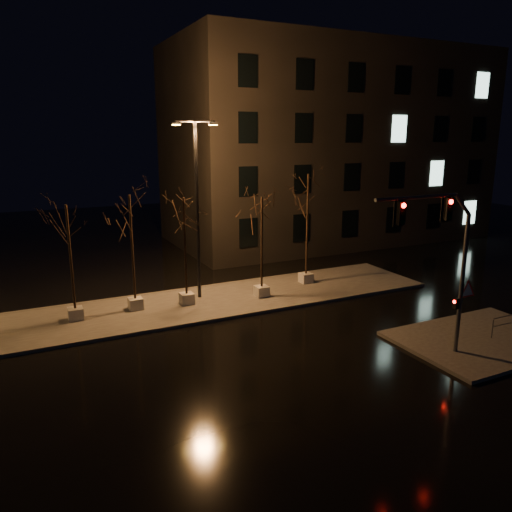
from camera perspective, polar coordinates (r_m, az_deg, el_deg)
ground at (r=20.95m, az=3.23°, el=-9.85°), size 90.00×90.00×0.00m
median at (r=25.98m, az=-3.24°, el=-4.95°), size 22.00×5.00×0.15m
sidewalk_corner at (r=23.04m, az=24.48°, el=-8.68°), size 7.00×5.00×0.15m
building at (r=41.92m, az=8.23°, el=12.34°), size 25.00×12.00×15.00m
tree_0 at (r=23.35m, az=-20.67°, el=2.68°), size 1.80×1.80×5.42m
tree_1 at (r=23.92m, az=-14.14°, el=3.89°), size 1.80×1.80×5.69m
tree_2 at (r=24.24m, az=-8.21°, el=3.87°), size 1.80×1.80×5.46m
tree_3 at (r=25.21m, az=0.67°, el=4.16°), size 1.80×1.80×5.33m
tree_4 at (r=27.70m, az=5.93°, el=6.52°), size 1.80×1.80×6.33m
traffic_signal_mast at (r=19.34m, az=20.84°, el=0.43°), size 5.08×0.20×6.20m
streetlight_main at (r=25.08m, az=-6.77°, el=6.52°), size 2.22×0.65×8.89m
guard_rail_a at (r=23.70m, az=26.92°, el=-6.70°), size 1.98×0.05×0.85m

